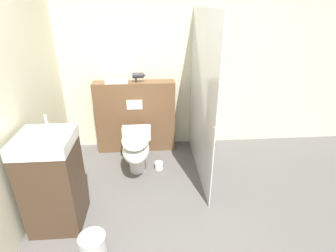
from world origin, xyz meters
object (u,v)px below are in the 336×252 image
object	(u,v)px
sink_vanity	(53,181)
waste_bin	(93,246)
toilet	(136,148)
hair_drier	(138,76)

from	to	relation	value
sink_vanity	waste_bin	bearing A→B (deg)	-47.61
toilet	waste_bin	world-z (taller)	toilet
hair_drier	waste_bin	xyz separation A→B (m)	(-0.40, -1.91, -1.05)
toilet	waste_bin	bearing A→B (deg)	-105.27
toilet	hair_drier	xyz separation A→B (m)	(0.05, 0.63, 0.80)
toilet	waste_bin	xyz separation A→B (m)	(-0.35, -1.27, -0.25)
toilet	waste_bin	size ratio (longest dim) A/B	2.98
hair_drier	waste_bin	world-z (taller)	hair_drier
sink_vanity	waste_bin	xyz separation A→B (m)	(0.42, -0.46, -0.39)
waste_bin	toilet	bearing A→B (deg)	74.73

